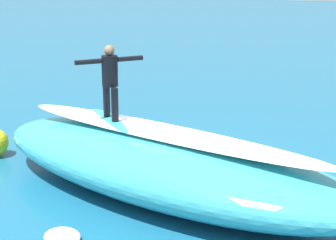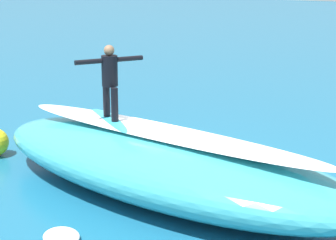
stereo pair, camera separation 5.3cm
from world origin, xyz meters
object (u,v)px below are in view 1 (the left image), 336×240
at_px(surfboard_riding, 111,121).
at_px(surfboard_paddling, 217,152).
at_px(surfer_paddling, 212,145).
at_px(surfer_riding, 110,76).

relative_size(surfboard_riding, surfboard_paddling, 0.97).
xyz_separation_m(surfboard_riding, surfboard_paddling, (-1.29, -2.86, -1.36)).
xyz_separation_m(surfboard_paddling, surfer_paddling, (0.13, -0.02, 0.18)).
height_order(surfboard_riding, surfboard_paddling, surfboard_riding).
bearing_deg(surfboard_riding, surfer_riding, -81.97).
height_order(surfboard_riding, surfer_riding, surfer_riding).
bearing_deg(surfboard_paddling, surfer_paddling, -180.00).
xyz_separation_m(surfer_riding, surfer_paddling, (-1.16, -2.87, -2.17)).
distance_m(surfer_riding, surfer_paddling, 3.78).
bearing_deg(surfer_riding, surfer_paddling, -77.40).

